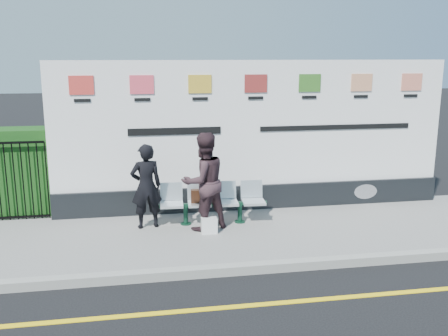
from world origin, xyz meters
name	(u,v)px	position (x,y,z in m)	size (l,w,h in m)	color
ground	(282,303)	(0.00, 0.00, 0.00)	(80.00, 80.00, 0.00)	black
pavement	(243,234)	(0.00, 2.50, 0.06)	(14.00, 3.00, 0.12)	gray
kerb	(264,267)	(0.00, 1.00, 0.07)	(14.00, 0.18, 0.14)	gray
yellow_line	(282,303)	(0.00, 0.00, 0.00)	(14.00, 0.10, 0.01)	yellow
billboard	(254,146)	(0.50, 3.85, 1.42)	(8.00, 0.30, 3.00)	black
bench	(213,213)	(-0.47, 3.00, 0.33)	(1.95, 0.52, 0.42)	silver
woman_left	(146,186)	(-1.69, 3.00, 0.90)	(0.57, 0.37, 1.55)	black
woman_right	(204,182)	(-0.68, 2.74, 1.00)	(0.86, 0.67, 1.77)	#342227
handbag_brown	(199,196)	(-0.73, 3.02, 0.66)	(0.31, 0.13, 0.24)	black
carrier_bag_white	(209,226)	(-0.62, 2.49, 0.26)	(0.28, 0.17, 0.28)	silver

